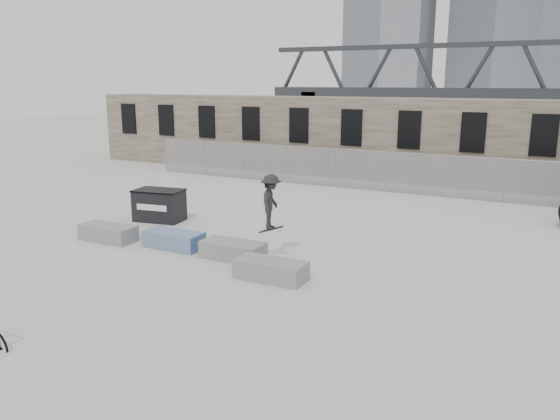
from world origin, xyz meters
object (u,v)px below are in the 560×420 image
Objects in this scene: planter_center_left at (174,239)px; planter_center_right at (233,250)px; planter_far_left at (108,232)px; dumpster at (159,205)px; planter_offset at (271,269)px; skateboarder at (271,202)px.

planter_center_left is 2.36m from planter_center_right.
planter_far_left is 0.98× the size of dumpster.
planter_center_left is at bearing 164.87° from planter_offset.
skateboarder is at bearing 117.80° from planter_offset.
planter_center_left is at bearing 84.88° from skateboarder.
dumpster is at bearing 56.58° from skateboarder.
planter_offset is (6.83, -0.79, 0.00)m from planter_far_left.
skateboarder reaches higher than planter_far_left.
planter_center_right and planter_offset have the same top height.
skateboarder reaches higher than dumpster.
planter_center_right is at bearing -37.00° from dumpster.
skateboarder is (5.93, 0.92, 1.49)m from planter_far_left.
planter_center_left is 3.85m from dumpster.
planter_far_left is 1.07× the size of skateboarder.
planter_center_left is at bearing 177.77° from planter_center_right.
planter_center_left is at bearing -52.63° from dumpster.
dumpster is at bearing 136.16° from planter_center_left.
skateboarder is (1.00, 0.65, 1.49)m from planter_center_right.
planter_center_right is 5.83m from dumpster.
dumpster reaches higher than planter_center_left.
dumpster is at bearing 93.90° from planter_far_left.
planter_far_left is 4.93m from planter_center_right.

